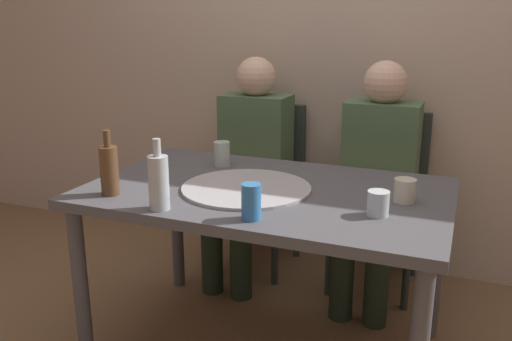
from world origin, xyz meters
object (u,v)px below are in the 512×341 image
object	(u,v)px
soda_can	(251,202)
chair_right	(380,188)
chair_left	(260,174)
pizza_tray	(246,188)
guest_in_beanie	(377,172)
wine_bottle	(159,181)
beer_bottle	(109,169)
tumbler_near	(405,190)
dining_table	(267,208)
wine_glass	(222,154)
guest_in_sweater	(250,159)
tumbler_far	(378,203)

from	to	relation	value
soda_can	chair_right	bearing A→B (deg)	78.29
soda_can	chair_left	world-z (taller)	chair_left
pizza_tray	guest_in_beanie	xyz separation A→B (m)	(0.38, 0.73, -0.09)
wine_bottle	beer_bottle	bearing A→B (deg)	164.79
pizza_tray	beer_bottle	world-z (taller)	beer_bottle
tumbler_near	guest_in_beanie	distance (m)	0.69
dining_table	pizza_tray	bearing A→B (deg)	-146.91
chair_right	guest_in_beanie	distance (m)	0.20
pizza_tray	wine_glass	size ratio (longest dim) A/B	4.56
chair_left	guest_in_beanie	distance (m)	0.70
wine_bottle	chair_left	size ratio (longest dim) A/B	0.28
tumbler_near	guest_in_sweater	world-z (taller)	guest_in_sweater
chair_right	guest_in_beanie	bearing A→B (deg)	90.00
dining_table	tumbler_near	distance (m)	0.53
tumbler_near	wine_glass	xyz separation A→B (m)	(-0.82, 0.19, 0.01)
wine_glass	wine_bottle	bearing A→B (deg)	-85.79
beer_bottle	tumbler_far	bearing A→B (deg)	8.99
pizza_tray	beer_bottle	distance (m)	0.52
dining_table	soda_can	size ratio (longest dim) A/B	11.43
chair_right	guest_in_beanie	xyz separation A→B (m)	(-0.00, -0.15, 0.13)
wine_glass	pizza_tray	bearing A→B (deg)	-49.55
guest_in_beanie	tumbler_far	bearing A→B (deg)	99.69
tumbler_near	guest_in_beanie	xyz separation A→B (m)	(-0.21, 0.64, -0.12)
dining_table	wine_glass	bearing A→B (deg)	142.78
beer_bottle	soda_can	xyz separation A→B (m)	(0.59, -0.04, -0.04)
guest_in_sweater	pizza_tray	bearing A→B (deg)	111.78
wine_glass	guest_in_sweater	size ratio (longest dim) A/B	0.09
tumbler_near	guest_in_sweater	xyz separation A→B (m)	(-0.88, 0.64, -0.12)
tumbler_near	wine_glass	bearing A→B (deg)	166.68
pizza_tray	dining_table	bearing A→B (deg)	33.09
wine_glass	guest_in_sweater	bearing A→B (deg)	96.84
chair_right	guest_in_beanie	world-z (taller)	guest_in_beanie
beer_bottle	tumbler_far	xyz separation A→B (m)	(0.97, 0.15, -0.06)
chair_left	beer_bottle	bearing A→B (deg)	81.91
chair_left	guest_in_beanie	world-z (taller)	guest_in_beanie
beer_bottle	guest_in_beanie	world-z (taller)	guest_in_beanie
wine_bottle	dining_table	bearing A→B (deg)	54.25
tumbler_far	chair_right	distance (m)	1.01
soda_can	chair_right	xyz separation A→B (m)	(0.24, 1.17, -0.27)
wine_bottle	guest_in_sweater	size ratio (longest dim) A/B	0.21
beer_bottle	chair_left	world-z (taller)	beer_bottle
soda_can	guest_in_sweater	size ratio (longest dim) A/B	0.10
soda_can	chair_left	size ratio (longest dim) A/B	0.14
tumbler_far	tumbler_near	bearing A→B (deg)	69.70
beer_bottle	guest_in_beanie	xyz separation A→B (m)	(0.83, 0.97, -0.18)
wine_bottle	beer_bottle	xyz separation A→B (m)	(-0.26, 0.07, -0.00)
beer_bottle	guest_in_sweater	distance (m)	1.00
tumbler_near	tumbler_far	bearing A→B (deg)	-110.30
guest_in_beanie	wine_glass	bearing A→B (deg)	36.00
wine_glass	tumbler_far	bearing A→B (deg)	-26.11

